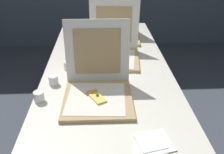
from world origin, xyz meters
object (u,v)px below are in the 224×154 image
Objects in this scene: table at (108,79)px; pizza_box_middle at (113,51)px; napkin_pile at (152,143)px; cup_white_near_left at (39,97)px; cup_white_mid at (68,65)px; cup_white_near_center at (53,80)px; cup_white_far at (76,49)px; pizza_box_front at (98,88)px; pizza_box_back at (118,31)px.

pizza_box_middle reaches higher than table.
table is 11.59× the size of napkin_pile.
pizza_box_middle is 2.44× the size of napkin_pile.
cup_white_near_left reaches higher than napkin_pile.
table is 0.51m from cup_white_near_left.
pizza_box_middle is at bearing 78.77° from table.
cup_white_mid is (-0.32, -0.17, -0.03)m from pizza_box_middle.
cup_white_far is (0.10, 0.49, 0.00)m from cup_white_near_center.
cup_white_near_center reaches higher than napkin_pile.
pizza_box_middle reaches higher than cup_white_mid.
cup_white_far is at bearing 105.98° from pizza_box_front.
pizza_box_back is at bearing 60.42° from cup_white_near_center.
cup_white_near_left is (-0.44, -0.55, -0.03)m from pizza_box_middle.
cup_white_near_left is (-0.51, -0.99, -0.03)m from pizza_box_back.
pizza_box_front is 7.11× the size of cup_white_far.
cup_white_near_center is (-0.34, -0.13, 0.08)m from table.
pizza_box_middle reaches higher than cup_white_near_center.
pizza_box_front is at bearing 122.33° from napkin_pile.
napkin_pile is at bearing -58.43° from cup_white_mid.
pizza_box_front is 7.11× the size of cup_white_near_center.
cup_white_near_center is (-0.46, -0.81, -0.03)m from pizza_box_back.
table is 0.69m from napkin_pile.
pizza_box_back is (0.07, 0.44, -0.00)m from pizza_box_middle.
cup_white_near_center is at bearing -158.75° from table.
table is 0.37m from cup_white_near_center.
cup_white_near_center is at bearing 134.22° from napkin_pile.
pizza_box_back is at bearing 62.67° from cup_white_near_left.
cup_white_near_center is at bearing 74.06° from cup_white_near_left.
pizza_box_back is 7.11× the size of cup_white_near_left.
pizza_box_middle is 7.83× the size of cup_white_mid.
cup_white_near_left reaches higher than table.
cup_white_mid is at bearing 70.62° from cup_white_near_center.
pizza_box_middle is 0.45m from pizza_box_back.
pizza_box_front is at bearing -28.37° from cup_white_near_center.
pizza_box_front reaches higher than cup_white_mid.
cup_white_far is (0.03, 0.29, 0.00)m from cup_white_mid.
cup_white_near_center is at bearing -113.99° from pizza_box_back.
cup_white_near_center is 0.74m from napkin_pile.
pizza_box_front reaches higher than table.
table is 37.23× the size of cup_white_far.
table is 0.29m from cup_white_mid.
cup_white_near_center is 0.31× the size of napkin_pile.
napkin_pile is at bearing -82.00° from pizza_box_back.
cup_white_mid and cup_white_far have the same top height.
table is 37.23× the size of cup_white_near_left.
cup_white_near_center is 0.50m from cup_white_far.
pizza_box_back is at bearing 86.25° from pizza_box_middle.
pizza_box_back is at bearing 79.59° from pizza_box_front.
pizza_box_front reaches higher than cup_white_far.
pizza_box_front is 7.11× the size of cup_white_near_left.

